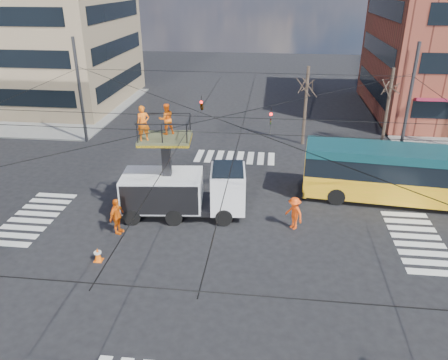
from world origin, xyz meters
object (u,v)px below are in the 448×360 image
utility_truck (183,180)px  city_bus (419,175)px  flagger (294,213)px  worker_ground (117,216)px  traffic_cone (98,254)px

utility_truck → city_bus: 13.20m
flagger → worker_ground: bearing=-121.2°
utility_truck → city_bus: size_ratio=0.56×
utility_truck → traffic_cone: utility_truck is taller
flagger → city_bus: bearing=77.1°
utility_truck → flagger: size_ratio=4.09×
worker_ground → flagger: bearing=-66.3°
traffic_cone → worker_ground: bearing=87.6°
utility_truck → city_bus: (12.88, 2.87, -0.30)m
city_bus → traffic_cone: bearing=-148.9°
city_bus → worker_ground: city_bus is taller
worker_ground → city_bus: bearing=-57.7°
traffic_cone → flagger: bearing=23.8°
city_bus → flagger: city_bus is taller
traffic_cone → worker_ground: (0.10, 2.45, 0.61)m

